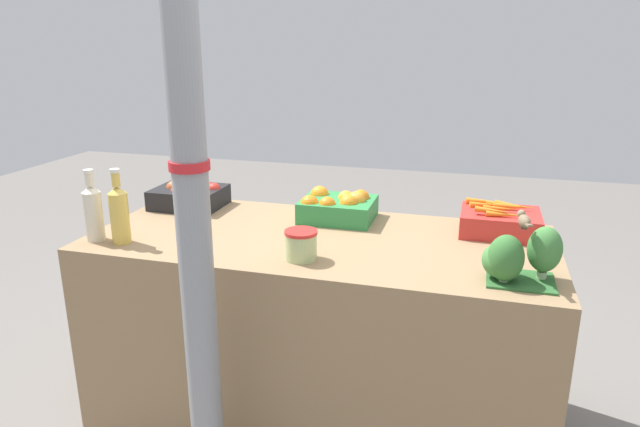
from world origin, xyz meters
name	(u,v)px	position (x,y,z in m)	size (l,w,h in m)	color
ground_plane	(320,411)	(0.00, 0.00, 0.00)	(10.00, 10.00, 0.00)	slate
market_table	(320,328)	(0.00, 0.00, 0.42)	(1.87, 0.83, 0.84)	#937551
support_pole	(192,201)	(-0.24, -0.60, 1.14)	(0.13, 0.13, 2.27)	gray
apple_crate	(190,196)	(-0.72, 0.25, 0.89)	(0.32, 0.26, 0.12)	black
orange_crate	(339,206)	(0.02, 0.25, 0.90)	(0.32, 0.26, 0.13)	#2D8442
carrot_crate	(500,221)	(0.70, 0.25, 0.89)	(0.32, 0.26, 0.13)	red
broccoli_pile	(517,258)	(0.75, -0.25, 0.92)	(0.25, 0.18, 0.19)	#2D602D
juice_bottle_cloudy	(93,211)	(-0.86, -0.28, 0.96)	(0.07, 0.07, 0.29)	beige
juice_bottle_golden	(119,213)	(-0.74, -0.28, 0.96)	(0.07, 0.07, 0.30)	gold
pickle_jar	(301,245)	(0.00, -0.25, 0.89)	(0.12, 0.12, 0.11)	#B2C684
sparrow_bird	(524,220)	(0.76, -0.25, 1.05)	(0.05, 0.14, 0.05)	#4C3D2D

